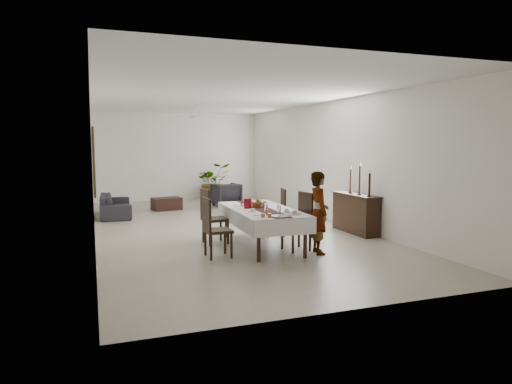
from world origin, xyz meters
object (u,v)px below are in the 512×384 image
object	(u,v)px
dining_table_top	(262,210)
sofa	(116,205)
red_pitcher	(248,203)
woman	(319,213)
sideboard_body	(356,214)

from	to	relation	value
dining_table_top	sofa	bearing A→B (deg)	119.01
dining_table_top	red_pitcher	xyz separation A→B (m)	(-0.25, 0.16, 0.14)
woman	sofa	bearing A→B (deg)	39.66
dining_table_top	red_pitcher	world-z (taller)	red_pitcher
woman	sideboard_body	size ratio (longest dim) A/B	1.07
dining_table_top	woman	bearing A→B (deg)	-46.99
woman	sideboard_body	xyz separation A→B (m)	(1.77, 1.53, -0.34)
sideboard_body	sofa	xyz separation A→B (m)	(-5.19, 4.48, -0.13)
red_pitcher	woman	distance (m)	1.52
dining_table_top	sideboard_body	size ratio (longest dim) A/B	1.66
dining_table_top	woman	world-z (taller)	woman
sofa	red_pitcher	bearing A→B (deg)	-152.16
dining_table_top	red_pitcher	size ratio (longest dim) A/B	12.00
red_pitcher	sideboard_body	distance (m)	2.90
sideboard_body	sofa	distance (m)	6.86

